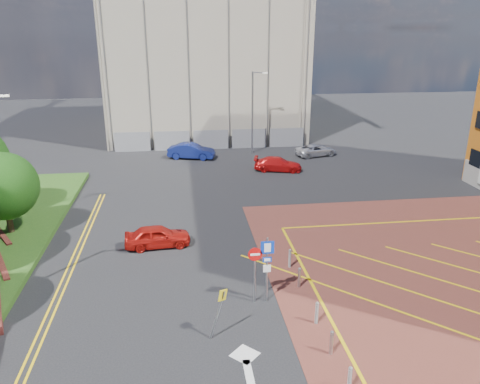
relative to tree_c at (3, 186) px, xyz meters
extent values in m
plane|color=black|center=(13.50, -10.00, -3.19)|extent=(140.00, 140.00, 0.00)
cube|color=maroon|center=(0.70, -4.00, -2.99)|extent=(2.29, 4.27, 0.40)
cube|color=maroon|center=(-0.70, 0.00, -2.99)|extent=(2.69, 4.06, 0.40)
cylinder|color=#3D2B1C|center=(0.00, 0.00, -1.99)|extent=(0.36, 0.36, 1.80)
sphere|color=#0D340B|center=(0.00, 0.00, 0.01)|extent=(4.00, 4.00, 4.00)
cube|color=silver|center=(0.20, 2.00, 4.96)|extent=(0.50, 0.15, 0.12)
cylinder|color=#9EA0A8|center=(17.50, 18.00, 0.81)|extent=(0.16, 0.16, 8.00)
cylinder|color=#9EA0A8|center=(18.10, 18.00, 4.69)|extent=(1.20, 0.10, 0.10)
cube|color=silver|center=(18.70, 18.00, 4.66)|extent=(0.50, 0.15, 0.12)
cylinder|color=#9EA0A8|center=(14.00, -9.00, -1.59)|extent=(0.10, 0.10, 3.20)
cube|color=#0931AD|center=(14.00, -9.03, -0.44)|extent=(0.60, 0.04, 0.60)
cube|color=white|center=(14.00, -9.06, -0.44)|extent=(0.30, 0.02, 0.42)
cube|color=#0931AD|center=(14.00, -9.03, -1.04)|extent=(0.40, 0.04, 0.25)
cube|color=white|center=(14.00, -9.06, -1.04)|extent=(0.28, 0.02, 0.14)
cube|color=white|center=(14.00, -9.03, -1.49)|extent=(0.35, 0.04, 0.35)
cylinder|color=#9EA0A8|center=(13.45, -9.00, -1.84)|extent=(0.08, 0.08, 2.70)
cylinder|color=red|center=(13.45, -9.03, -0.74)|extent=(0.64, 0.04, 0.64)
cube|color=white|center=(13.45, -9.06, -0.74)|extent=(0.44, 0.02, 0.10)
cylinder|color=#9EA0A8|center=(11.55, -11.43, -2.09)|extent=(0.68, 0.08, 2.14)
cube|color=yellow|center=(11.77, -11.46, -1.19)|extent=(0.42, 0.42, 0.56)
cylinder|color=black|center=(15.80, -15.00, -2.72)|extent=(0.14, 0.14, 0.90)
cylinder|color=#9EA0A8|center=(15.80, -13.00, -2.72)|extent=(0.14, 0.14, 0.90)
cylinder|color=black|center=(15.80, -11.00, -2.72)|extent=(0.14, 0.14, 0.90)
cylinder|color=#9EA0A8|center=(15.80, -8.00, -2.72)|extent=(0.14, 0.14, 0.90)
cylinder|color=black|center=(15.80, -6.00, -2.72)|extent=(0.14, 0.14, 0.90)
cube|color=#ABA18C|center=(13.50, 30.00, 7.81)|extent=(21.20, 19.20, 22.00)
cube|color=gray|center=(14.50, 20.00, -2.19)|extent=(21.60, 0.06, 2.00)
imported|color=#B4160F|center=(8.84, -2.55, -2.56)|extent=(3.83, 1.80, 1.27)
imported|color=navy|center=(11.37, 16.53, -2.46)|extent=(4.71, 2.67, 1.47)
imported|color=red|center=(18.80, 11.44, -2.59)|extent=(4.45, 2.64, 1.21)
imported|color=silver|center=(23.54, 15.97, -2.62)|extent=(4.44, 2.88, 1.14)
camera|label=1|loc=(10.39, -27.40, 8.74)|focal=35.00mm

